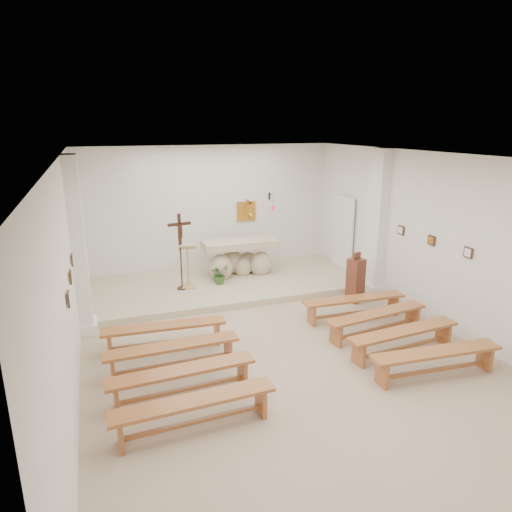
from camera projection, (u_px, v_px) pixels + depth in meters
name	position (u px, v px, depth m)	size (l,w,h in m)	color
ground	(279.00, 347.00, 8.56)	(7.00, 10.00, 0.00)	tan
wall_left	(68.00, 279.00, 6.93)	(0.02, 10.00, 3.50)	white
wall_right	(439.00, 241.00, 9.21)	(0.02, 10.00, 3.50)	white
wall_back	(210.00, 210.00, 12.58)	(7.00, 0.02, 3.50)	white
ceiling	(281.00, 157.00, 7.59)	(7.00, 10.00, 0.02)	silver
sanctuary_platform	(226.00, 284.00, 11.70)	(6.98, 3.00, 0.15)	#B9AA8E
pilaster_left	(78.00, 247.00, 8.78)	(0.26, 0.55, 3.50)	white
pilaster_right	(377.00, 222.00, 10.98)	(0.26, 0.55, 3.50)	white
gold_wall_relief	(246.00, 211.00, 12.93)	(0.55, 0.04, 0.55)	gold
sanctuary_lamp	(273.00, 206.00, 12.88)	(0.11, 0.36, 0.44)	black
station_frame_left_front	(68.00, 299.00, 6.22)	(0.03, 0.20, 0.20)	#392819
station_frame_left_mid	(70.00, 277.00, 7.13)	(0.03, 0.20, 0.20)	#392819
station_frame_left_rear	(72.00, 260.00, 8.03)	(0.03, 0.20, 0.20)	#392819
station_frame_right_front	(468.00, 253.00, 8.49)	(0.03, 0.20, 0.20)	#392819
station_frame_right_mid	(431.00, 240.00, 9.40)	(0.03, 0.20, 0.20)	#392819
station_frame_right_rear	(401.00, 230.00, 10.30)	(0.03, 0.20, 0.20)	#392819
radiator_left	(83.00, 306.00, 9.80)	(0.10, 0.85, 0.52)	silver
radiator_right	(359.00, 272.00, 12.04)	(0.10, 0.85, 0.52)	silver
altar	(239.00, 260.00, 12.16)	(1.99, 0.91, 1.02)	beige
lectern	(188.00, 266.00, 11.10)	(0.44, 0.39, 1.13)	tan
crucifix_stand	(180.00, 246.00, 10.86)	(0.56, 0.25, 1.87)	#311A0F
potted_plant	(220.00, 274.00, 11.48)	(0.45, 0.39, 0.50)	#335B24
donation_pedestal	(355.00, 280.00, 10.63)	(0.40, 0.40, 1.20)	#5F2B1B
bench_left_front	(165.00, 331.00, 8.40)	(2.28, 0.52, 0.48)	#B05E33
bench_right_front	(354.00, 303.00, 9.71)	(2.27, 0.48, 0.48)	#B05E33
bench_left_second	(172.00, 351.00, 7.64)	(2.26, 0.40, 0.48)	#B05E33
bench_right_second	(377.00, 318.00, 8.96)	(2.29, 0.65, 0.48)	#B05E33
bench_left_third	(182.00, 376.00, 6.89)	(2.27, 0.47, 0.48)	#B05E33
bench_right_third	(404.00, 336.00, 8.20)	(2.28, 0.54, 0.48)	#B05E33
bench_left_fourth	(194.00, 407.00, 6.13)	(2.27, 0.45, 0.48)	#B05E33
bench_right_fourth	(436.00, 357.00, 7.44)	(2.28, 0.54, 0.48)	#B05E33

